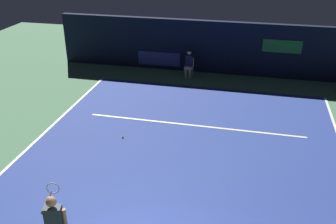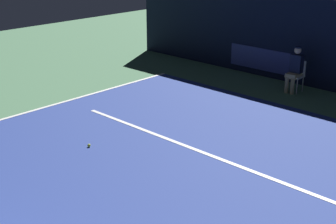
% 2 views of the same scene
% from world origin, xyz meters
% --- Properties ---
extents(ground_plane, '(31.62, 31.62, 0.00)m').
position_xyz_m(ground_plane, '(0.00, 4.84, 0.00)').
color(ground_plane, '#4C7A56').
extents(court_surface, '(10.36, 11.69, 0.01)m').
position_xyz_m(court_surface, '(0.00, 4.84, 0.01)').
color(court_surface, navy).
rests_on(court_surface, ground).
extents(line_sideline_right, '(0.10, 11.69, 0.01)m').
position_xyz_m(line_sideline_right, '(-5.13, 4.84, 0.01)').
color(line_sideline_right, white).
rests_on(line_sideline_right, court_surface).
extents(line_service, '(8.08, 0.10, 0.01)m').
position_xyz_m(line_service, '(0.00, 6.89, 0.01)').
color(line_service, white).
rests_on(line_service, court_surface).
extents(back_wall, '(15.99, 0.33, 2.60)m').
position_xyz_m(back_wall, '(-0.00, 12.84, 1.30)').
color(back_wall, black).
rests_on(back_wall, ground).
extents(tennis_player, '(0.79, 0.93, 1.73)m').
position_xyz_m(tennis_player, '(-1.85, 0.00, 0.99)').
color(tennis_player, '#8C6647').
rests_on(tennis_player, ground).
extents(line_judge_on_chair, '(0.45, 0.53, 1.32)m').
position_xyz_m(line_judge_on_chair, '(-1.10, 11.93, 0.69)').
color(line_judge_on_chair, white).
rests_on(line_judge_on_chair, ground).
extents(tennis_ball, '(0.07, 0.07, 0.07)m').
position_xyz_m(tennis_ball, '(-2.27, 5.42, 0.05)').
color(tennis_ball, '#CCE033').
rests_on(tennis_ball, court_surface).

